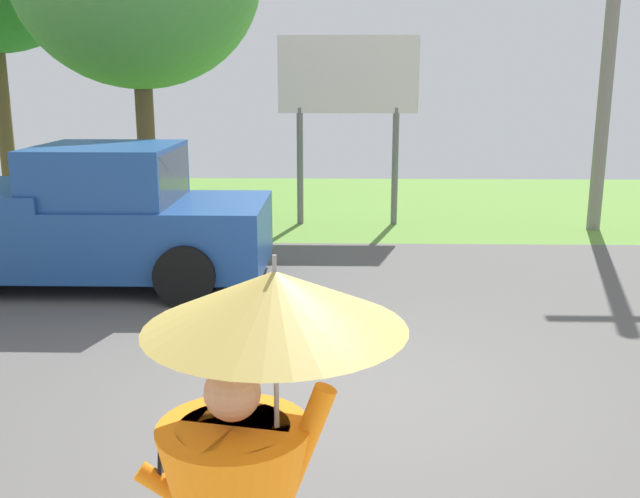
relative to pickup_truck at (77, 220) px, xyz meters
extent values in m
cube|color=#565451|center=(3.59, -1.57, -0.92)|extent=(40.00, 8.00, 0.10)
cube|color=#5E8C37|center=(3.59, 6.43, -0.92)|extent=(40.00, 8.00, 0.10)
sphere|color=tan|center=(3.15, -6.95, 0.72)|extent=(0.22, 0.22, 0.22)
cylinder|color=orange|center=(3.43, -6.95, 0.53)|extent=(0.24, 0.09, 0.45)
cylinder|color=orange|center=(2.89, -6.93, 0.29)|extent=(0.29, 0.08, 0.24)
cylinder|color=gray|center=(3.31, -6.95, 0.76)|extent=(0.02, 0.02, 0.75)
cone|color=gold|center=(3.31, -6.95, 1.09)|extent=(0.99, 0.99, 0.22)
cylinder|color=gray|center=(3.31, -6.95, 1.21)|extent=(0.02, 0.02, 0.10)
cube|color=black|center=(2.85, -6.90, 0.39)|extent=(0.02, 0.11, 0.16)
cube|color=#1E478C|center=(-0.03, 0.00, -0.19)|extent=(5.20, 2.00, 0.90)
cube|color=#1E478C|center=(0.47, 0.00, 0.56)|extent=(1.80, 1.84, 0.90)
cube|color=#2D3842|center=(1.32, 0.00, 0.56)|extent=(0.10, 1.70, 0.77)
cylinder|color=black|center=(1.67, 1.00, -0.49)|extent=(0.76, 0.28, 0.76)
cylinder|color=black|center=(1.67, -1.00, -0.49)|extent=(0.76, 0.28, 0.76)
cylinder|color=gray|center=(8.30, 3.74, 2.28)|extent=(0.24, 0.24, 6.30)
cylinder|color=slate|center=(2.82, 4.13, 0.23)|extent=(0.12, 0.12, 2.20)
cylinder|color=slate|center=(4.62, 4.13, 0.23)|extent=(0.12, 0.12, 2.20)
cube|color=silver|center=(3.72, 4.13, 1.93)|extent=(2.60, 0.10, 1.40)
cylinder|color=brown|center=(-4.70, 8.28, 1.13)|extent=(0.36, 0.36, 3.99)
cylinder|color=brown|center=(-0.32, 5.01, 0.71)|extent=(0.36, 0.36, 3.17)
camera|label=1|loc=(3.54, -9.46, 1.89)|focal=40.29mm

